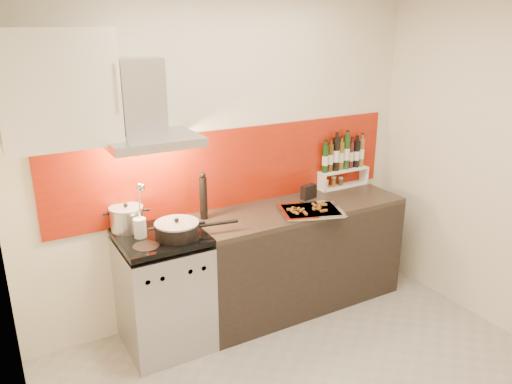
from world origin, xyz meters
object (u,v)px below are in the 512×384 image
stock_pot (127,218)px  saute_pan (178,229)px  counter (298,255)px  baking_tray (311,210)px  range_stove (164,292)px  pepper_mill (203,197)px

stock_pot → saute_pan: 0.40m
counter → baking_tray: 0.49m
range_stove → baking_tray: (1.19, -0.16, 0.47)m
range_stove → counter: 1.20m
range_stove → stock_pot: size_ratio=3.78×
saute_pan → baking_tray: size_ratio=1.04×
counter → saute_pan: 1.22m
range_stove → saute_pan: 0.54m
counter → pepper_mill: pepper_mill is taller
saute_pan → counter: bearing=5.5°
stock_pot → baking_tray: (1.37, -0.35, -0.08)m
pepper_mill → baking_tray: pepper_mill is taller
range_stove → baking_tray: baking_tray is taller
counter → stock_pot: (-1.38, 0.18, 0.55)m
pepper_mill → baking_tray: bearing=-20.6°
baking_tray → range_stove: bearing=172.3°
stock_pot → baking_tray: 1.42m
saute_pan → range_stove: bearing=133.6°
range_stove → baking_tray: size_ratio=1.58×
baking_tray → pepper_mill: bearing=159.4°
pepper_mill → saute_pan: bearing=-141.8°
range_stove → pepper_mill: size_ratio=2.44×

